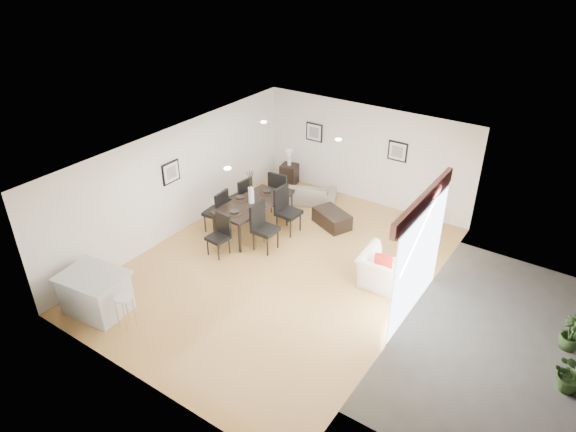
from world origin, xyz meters
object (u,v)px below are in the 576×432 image
Objects in this scene: dining_chair_foot at (280,190)px; side_table at (289,174)px; armchair at (389,272)px; dining_chair_efar at (285,207)px; dining_chair_wnear at (218,209)px; dining_chair_head at (220,232)px; bar_stool at (123,301)px; sofa at (302,192)px; kitchen_island at (96,293)px; dining_table at (252,206)px; dining_chair_enear at (262,224)px; dining_chair_wfar at (242,195)px; coffee_table at (332,219)px.

dining_chair_foot reaches higher than side_table.
dining_chair_efar is (-3.11, 0.70, 0.27)m from armchair.
dining_chair_efar is at bearing -15.82° from armchair.
dining_chair_wnear is 0.95× the size of dining_chair_efar.
dining_chair_head is 1.65× the size of side_table.
bar_stool is (0.87, -3.67, -0.01)m from dining_chair_wnear.
armchair is 1.96× the size of side_table.
dining_chair_head is (-0.15, -3.25, 0.29)m from sofa.
side_table is 0.45× the size of kitchen_island.
dining_chair_efar is 1.94× the size of side_table.
dining_table is (-3.77, 0.21, 0.33)m from armchair.
dining_chair_efar is (-0.00, 0.96, 0.01)m from dining_chair_enear.
dining_chair_head reaches higher than dining_table.
dining_chair_foot is 1.63× the size of bar_stool.
dining_chair_enear is 1.78m from dining_chair_foot.
bar_stool is at bearing -82.13° from side_table.
armchair is 5.92m from kitchen_island.
dining_chair_efar is 1.18× the size of dining_chair_head.
side_table is at bearing -171.55° from dining_chair_wfar.
armchair is 1.22× the size of coffee_table.
coffee_table is at bearing 129.60° from sofa.
dining_chair_wnear is 2.87m from coffee_table.
dining_chair_enear is 0.98× the size of dining_chair_efar.
side_table is (-2.26, 1.41, 0.11)m from coffee_table.
side_table is (-0.76, 3.95, -0.25)m from dining_chair_head.
dining_table is 2.03× the size of coffee_table.
armchair is at bearing -33.29° from side_table.
dining_chair_efar is at bearing 84.26° from bar_stool.
dining_chair_foot is (-0.65, 0.69, -0.00)m from dining_chair_efar.
dining_table reaches higher than bar_stool.
dining_chair_foot reaches higher than kitchen_island.
dining_chair_wnear reaches higher than coffee_table.
sofa is at bearing 156.77° from dining_chair_wnear.
dining_chair_head reaches higher than sofa.
dining_chair_head is 2.37m from dining_chair_foot.
bar_stool is (-3.57, -3.93, 0.23)m from armchair.
armchair reaches higher than sofa.
dining_chair_foot is at bearing -64.12° from side_table.
dining_chair_foot reaches higher than dining_chair_wfar.
sofa is 3.26m from dining_chair_head.
dining_table is 1.69× the size of dining_chair_foot.
kitchen_island is at bearing -180.00° from bar_stool.
side_table is at bearing 105.55° from dining_chair_head.
dining_chair_foot is at bearing 142.34° from dining_chair_wfar.
dining_chair_foot is (0.01, 2.37, 0.10)m from dining_chair_head.
kitchen_island is 0.87m from bar_stool.
bar_stool reaches higher than coffee_table.
coffee_table is at bearing 76.62° from bar_stool.
armchair is 1.09× the size of dining_chair_wfar.
dining_table is at bearing -114.07° from coffee_table.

